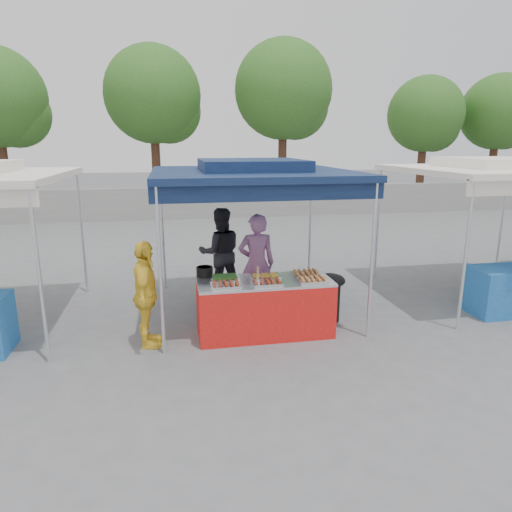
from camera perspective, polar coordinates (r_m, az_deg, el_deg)
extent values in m
plane|color=slate|center=(7.17, 0.90, -9.33)|extent=(80.00, 80.00, 0.00)
cube|color=gray|center=(17.64, -6.32, 6.64)|extent=(40.00, 0.25, 1.20)
cylinder|color=silver|center=(6.18, -11.86, -2.15)|extent=(0.05, 0.05, 2.30)
cylinder|color=silver|center=(6.80, 14.29, -0.82)|extent=(0.05, 0.05, 2.30)
cylinder|color=silver|center=(9.10, -11.59, 3.03)|extent=(0.05, 0.05, 2.30)
cylinder|color=silver|center=(9.53, 6.77, 3.71)|extent=(0.05, 0.05, 2.30)
cube|color=#122349|center=(7.58, -0.57, 10.31)|extent=(3.20, 3.20, 0.10)
cube|color=#122349|center=(7.57, -0.57, 11.29)|extent=(1.65, 1.65, 0.18)
cube|color=#122349|center=(6.12, 1.93, 8.01)|extent=(3.20, 0.04, 0.25)
cylinder|color=silver|center=(6.40, -25.41, -2.68)|extent=(0.05, 0.05, 2.30)
cylinder|color=silver|center=(9.25, -20.91, 2.57)|extent=(0.05, 0.05, 2.30)
cylinder|color=silver|center=(7.55, 24.69, -0.23)|extent=(0.05, 0.05, 2.30)
cylinder|color=silver|center=(10.08, 14.96, 3.89)|extent=(0.05, 0.05, 2.30)
cylinder|color=silver|center=(11.69, 28.39, 4.02)|extent=(0.05, 0.05, 2.30)
cube|color=white|center=(9.47, 27.75, 9.48)|extent=(3.20, 3.20, 0.10)
cube|color=white|center=(9.46, 27.84, 10.26)|extent=(1.65, 1.65, 0.18)
cylinder|color=#492A1C|center=(20.09, -28.99, 9.90)|extent=(0.36, 0.36, 4.00)
sphere|color=#366A23|center=(20.12, -27.79, 15.45)|extent=(2.51, 2.51, 2.51)
cylinder|color=#492A1C|center=(19.78, -12.39, 11.59)|extent=(0.36, 0.36, 4.22)
sphere|color=#366A23|center=(19.85, -12.80, 19.08)|extent=(3.86, 3.86, 3.86)
sphere|color=#366A23|center=(20.00, -10.88, 17.40)|extent=(2.65, 2.65, 2.65)
cylinder|color=#492A1C|center=(20.17, 3.31, 12.27)|extent=(0.36, 0.36, 4.46)
sphere|color=#366A23|center=(20.27, 3.42, 20.03)|extent=(4.08, 4.08, 4.08)
sphere|color=#366A23|center=(20.56, 4.96, 18.14)|extent=(2.81, 2.81, 2.81)
cylinder|color=#492A1C|center=(22.80, 19.93, 10.66)|extent=(0.36, 0.36, 3.66)
sphere|color=#366A23|center=(22.81, 20.42, 16.29)|extent=(3.35, 3.35, 3.35)
sphere|color=#366A23|center=(23.27, 21.36, 14.86)|extent=(2.30, 2.30, 2.30)
cylinder|color=#492A1C|center=(25.08, 27.43, 10.33)|extent=(0.36, 0.36, 3.79)
sphere|color=#366A23|center=(25.10, 28.05, 15.61)|extent=(3.47, 3.47, 3.47)
sphere|color=#366A23|center=(25.60, 28.71, 14.26)|extent=(2.38, 2.38, 2.38)
cube|color=red|center=(6.92, 1.08, -6.57)|extent=(2.00, 0.80, 0.81)
cube|color=silver|center=(6.79, 1.10, -3.21)|extent=(2.00, 0.80, 0.04)
cube|color=white|center=(6.45, -3.81, -3.74)|extent=(0.42, 0.30, 0.05)
cube|color=maroon|center=(6.44, -3.82, -3.42)|extent=(0.35, 0.25, 0.02)
cube|color=white|center=(6.55, 1.38, -3.45)|extent=(0.42, 0.30, 0.05)
cube|color=maroon|center=(6.53, 1.38, -3.14)|extent=(0.35, 0.25, 0.02)
cube|color=white|center=(6.71, 7.02, -3.11)|extent=(0.42, 0.30, 0.05)
cube|color=#C67D44|center=(6.70, 7.03, -2.81)|extent=(0.35, 0.25, 0.02)
cube|color=white|center=(6.78, -3.93, -2.86)|extent=(0.42, 0.30, 0.05)
cube|color=#2E6322|center=(6.77, -3.94, -2.56)|extent=(0.35, 0.25, 0.02)
cube|color=white|center=(6.86, 1.16, -2.64)|extent=(0.42, 0.30, 0.05)
cube|color=gold|center=(6.85, 1.16, -2.34)|extent=(0.35, 0.25, 0.02)
cube|color=white|center=(7.03, 6.23, -2.30)|extent=(0.42, 0.30, 0.05)
cube|color=#C67D44|center=(7.02, 6.24, -2.01)|extent=(0.35, 0.25, 0.02)
cylinder|color=black|center=(7.01, -6.44, -1.95)|extent=(0.25, 0.25, 0.15)
cylinder|color=silver|center=(6.47, 0.26, -3.40)|extent=(0.09, 0.09, 0.11)
cylinder|color=black|center=(7.55, 9.19, -5.68)|extent=(0.33, 0.33, 0.64)
ellipsoid|color=black|center=(7.43, 9.30, -2.98)|extent=(0.47, 0.47, 0.21)
cube|color=#1642B8|center=(7.63, -2.39, -6.54)|extent=(0.54, 0.38, 0.32)
cube|color=#1642B8|center=(7.53, 2.53, -6.91)|extent=(0.50, 0.35, 0.30)
cube|color=#1642B8|center=(7.43, 2.56, -4.79)|extent=(0.48, 0.34, 0.29)
imported|color=#9B6391|center=(7.66, 0.06, -1.00)|extent=(0.64, 0.43, 1.71)
imported|color=#222227|center=(8.54, -4.47, 0.43)|extent=(0.84, 0.66, 1.68)
imported|color=yellow|center=(6.58, -13.61, -4.75)|extent=(0.41, 0.91, 1.54)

